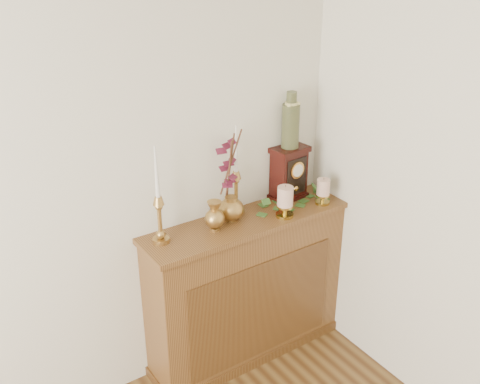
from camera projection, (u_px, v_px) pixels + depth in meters
console_shelf at (247, 292)px, 3.31m from camera, size 1.24×0.34×0.93m
candlestick_left at (159, 212)px, 2.80m from camera, size 0.09×0.09×0.52m
candlestick_center at (236, 185)px, 3.10m from camera, size 0.09×0.09×0.52m
bud_vase at (215, 216)px, 2.95m from camera, size 0.11×0.11×0.17m
ginger_jar at (228, 178)px, 3.02m from camera, size 0.22×0.23×0.53m
pillar_candle_left at (285, 200)px, 3.08m from camera, size 0.10×0.10×0.19m
pillar_candle_right at (323, 190)px, 3.23m from camera, size 0.08×0.08×0.16m
ivy_garland at (292, 203)px, 3.24m from camera, size 0.45×0.19×0.09m
mantel_clock at (289, 173)px, 3.28m from camera, size 0.23×0.17×0.32m
ceramic_vase at (291, 123)px, 3.15m from camera, size 0.10×0.10×0.32m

